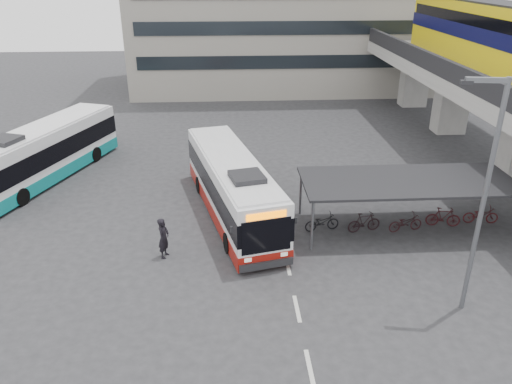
{
  "coord_description": "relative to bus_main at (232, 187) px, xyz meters",
  "views": [
    {
      "loc": [
        0.06,
        -18.04,
        11.7
      ],
      "look_at": [
        1.33,
        3.24,
        2.0
      ],
      "focal_mm": 35.0,
      "sensor_mm": 36.0,
      "label": 1
    }
  ],
  "objects": [
    {
      "name": "ground",
      "position": [
        -0.23,
        -4.96,
        -1.54
      ],
      "size": [
        120.0,
        120.0,
        0.0
      ],
      "primitive_type": "plane",
      "color": "#28282B",
      "rests_on": "ground"
    },
    {
      "name": "viaduct",
      "position": [
        16.77,
        8.19,
        4.69
      ],
      "size": [
        8.0,
        32.0,
        9.68
      ],
      "color": "gray",
      "rests_on": "ground"
    },
    {
      "name": "bike_shelter",
      "position": [
        8.27,
        -1.96,
        -0.02
      ],
      "size": [
        10.0,
        4.0,
        2.54
      ],
      "color": "#595B60",
      "rests_on": "ground"
    },
    {
      "name": "road_markings",
      "position": [
        2.27,
        -7.96,
        -1.54
      ],
      "size": [
        0.15,
        7.6,
        0.01
      ],
      "color": "beige",
      "rests_on": "ground"
    },
    {
      "name": "bus_main",
      "position": [
        0.0,
        0.0,
        0.0
      ],
      "size": [
        4.97,
        11.49,
        3.32
      ],
      "rotation": [
        0.0,
        0.0,
        0.23
      ],
      "color": "white",
      "rests_on": "ground"
    },
    {
      "name": "bus_teal",
      "position": [
        -11.02,
        5.58,
        0.04
      ],
      "size": [
        6.33,
        11.67,
        3.41
      ],
      "rotation": [
        0.0,
        0.0,
        -0.35
      ],
      "color": "white",
      "rests_on": "ground"
    },
    {
      "name": "pedestrian",
      "position": [
        -3.05,
        -3.93,
        -0.61
      ],
      "size": [
        0.62,
        0.78,
        1.86
      ],
      "primitive_type": "imported",
      "rotation": [
        0.0,
        0.0,
        1.28
      ],
      "color": "black",
      "rests_on": "ground"
    },
    {
      "name": "lamp_post",
      "position": [
        8.34,
        -8.21,
        3.37
      ],
      "size": [
        1.51,
        0.4,
        8.61
      ],
      "rotation": [
        0.0,
        0.0,
        -0.16
      ],
      "color": "#595B60",
      "rests_on": "ground"
    }
  ]
}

